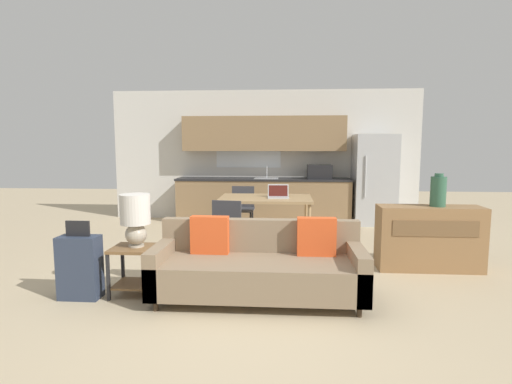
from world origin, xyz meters
TOP-DOWN VIEW (x-y plane):
  - ground_plane at (0.00, 0.00)m, footprint 20.00×20.00m
  - wall_back at (-0.00, 4.63)m, footprint 6.40×0.07m
  - kitchen_counter at (0.02, 4.33)m, footprint 3.51×0.65m
  - refrigerator at (2.20, 4.24)m, footprint 0.80×0.71m
  - dining_table at (0.14, 2.33)m, footprint 1.41×0.92m
  - couch at (0.17, 0.21)m, footprint 2.12×0.80m
  - side_table at (-1.16, 0.21)m, footprint 0.41×0.41m
  - table_lamp at (-1.12, 0.23)m, footprint 0.31×0.31m
  - credenza at (2.26, 1.30)m, footprint 1.28×0.40m
  - vase at (2.34, 1.31)m, footprint 0.19×0.19m
  - dining_chair_far_left at (-0.31, 3.14)m, footprint 0.43×0.43m
  - dining_chair_near_left at (-0.32, 1.55)m, footprint 0.47×0.47m
  - laptop at (0.34, 2.31)m, footprint 0.33×0.27m
  - suitcase at (-1.66, 0.07)m, footprint 0.41×0.22m

SIDE VIEW (x-z plane):
  - ground_plane at x=0.00m, z-range 0.00..0.00m
  - couch at x=0.17m, z-range -0.09..0.74m
  - suitcase at x=-1.66m, z-range -0.07..0.74m
  - side_table at x=-1.16m, z-range 0.08..0.60m
  - credenza at x=2.26m, z-range 0.00..0.81m
  - dining_chair_far_left at x=-0.31m, z-range 0.07..0.91m
  - dining_chair_near_left at x=-0.32m, z-range 0.07..0.91m
  - dining_table at x=0.14m, z-range 0.32..1.09m
  - laptop at x=0.34m, z-range 0.72..0.92m
  - table_lamp at x=-1.12m, z-range 0.56..1.11m
  - kitchen_counter at x=0.02m, z-range -0.23..1.92m
  - refrigerator at x=2.20m, z-range 0.00..1.78m
  - vase at x=2.34m, z-range 0.80..1.21m
  - wall_back at x=0.00m, z-range 0.00..2.70m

